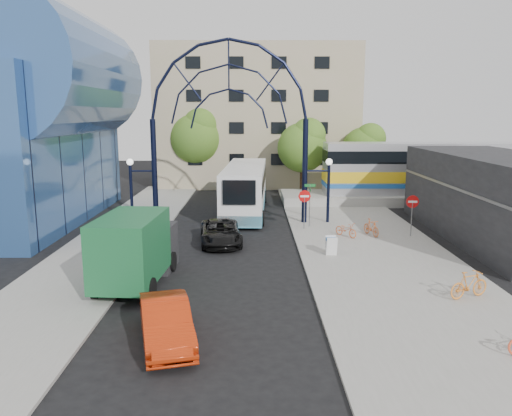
{
  "coord_description": "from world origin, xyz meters",
  "views": [
    {
      "loc": [
        1.52,
        -19.0,
        7.37
      ],
      "look_at": [
        1.69,
        6.0,
        2.61
      ],
      "focal_mm": 35.0,
      "sensor_mm": 36.0,
      "label": 1
    }
  ],
  "objects_px": {
    "train_car": "(476,168)",
    "red_sedan": "(166,322)",
    "tree_north_b": "(197,135)",
    "tree_north_a": "(304,145)",
    "black_suv": "(221,232)",
    "do_not_enter_sign": "(412,206)",
    "bike_far_b": "(469,284)",
    "stop_sign": "(305,200)",
    "gateway_arch": "(229,95)",
    "street_name_sign": "(310,196)",
    "bike_near_a": "(346,230)",
    "sandwich_board": "(331,243)",
    "tree_north_c": "(365,147)",
    "green_truck": "(137,248)",
    "bike_near_b": "(371,227)"
  },
  "relations": [
    {
      "from": "train_car",
      "to": "red_sedan",
      "type": "height_order",
      "value": "train_car"
    },
    {
      "from": "train_car",
      "to": "tree_north_b",
      "type": "bearing_deg",
      "value": 161.64
    },
    {
      "from": "tree_north_a",
      "to": "black_suv",
      "type": "distance_m",
      "value": 18.77
    },
    {
      "from": "do_not_enter_sign",
      "to": "tree_north_a",
      "type": "height_order",
      "value": "tree_north_a"
    },
    {
      "from": "red_sedan",
      "to": "bike_far_b",
      "type": "height_order",
      "value": "red_sedan"
    },
    {
      "from": "stop_sign",
      "to": "black_suv",
      "type": "distance_m",
      "value": 6.2
    },
    {
      "from": "bike_far_b",
      "to": "gateway_arch",
      "type": "bearing_deg",
      "value": 14.16
    },
    {
      "from": "street_name_sign",
      "to": "tree_north_b",
      "type": "xyz_separation_m",
      "value": [
        -9.08,
        17.33,
        3.14
      ]
    },
    {
      "from": "bike_near_a",
      "to": "stop_sign",
      "type": "bearing_deg",
      "value": 101.04
    },
    {
      "from": "street_name_sign",
      "to": "train_car",
      "type": "xyz_separation_m",
      "value": [
        14.8,
        9.4,
        0.77
      ]
    },
    {
      "from": "bike_near_a",
      "to": "sandwich_board",
      "type": "bearing_deg",
      "value": -147.51
    },
    {
      "from": "bike_near_a",
      "to": "bike_far_b",
      "type": "bearing_deg",
      "value": -110.09
    },
    {
      "from": "do_not_enter_sign",
      "to": "sandwich_board",
      "type": "distance_m",
      "value": 6.85
    },
    {
      "from": "gateway_arch",
      "to": "tree_north_c",
      "type": "bearing_deg",
      "value": 48.96
    },
    {
      "from": "sandwich_board",
      "to": "street_name_sign",
      "type": "bearing_deg",
      "value": 93.46
    },
    {
      "from": "gateway_arch",
      "to": "do_not_enter_sign",
      "type": "height_order",
      "value": "gateway_arch"
    },
    {
      "from": "tree_north_b",
      "to": "black_suv",
      "type": "distance_m",
      "value": 21.97
    },
    {
      "from": "do_not_enter_sign",
      "to": "tree_north_b",
      "type": "distance_m",
      "value": 25.09
    },
    {
      "from": "stop_sign",
      "to": "green_truck",
      "type": "xyz_separation_m",
      "value": [
        -8.33,
        -9.97,
        -0.4
      ]
    },
    {
      "from": "tree_north_a",
      "to": "stop_sign",
      "type": "bearing_deg",
      "value": -95.42
    },
    {
      "from": "bike_far_b",
      "to": "bike_near_b",
      "type": "bearing_deg",
      "value": -13.33
    },
    {
      "from": "stop_sign",
      "to": "red_sedan",
      "type": "relative_size",
      "value": 0.57
    },
    {
      "from": "sandwich_board",
      "to": "do_not_enter_sign",
      "type": "bearing_deg",
      "value": 36.68
    },
    {
      "from": "stop_sign",
      "to": "black_suv",
      "type": "xyz_separation_m",
      "value": [
        -5.11,
        -3.26,
        -1.32
      ]
    },
    {
      "from": "street_name_sign",
      "to": "red_sedan",
      "type": "bearing_deg",
      "value": -111.63
    },
    {
      "from": "tree_north_a",
      "to": "red_sedan",
      "type": "height_order",
      "value": "tree_north_a"
    },
    {
      "from": "gateway_arch",
      "to": "street_name_sign",
      "type": "bearing_deg",
      "value": -15.07
    },
    {
      "from": "black_suv",
      "to": "bike_near_b",
      "type": "distance_m",
      "value": 9.09
    },
    {
      "from": "tree_north_a",
      "to": "bike_far_b",
      "type": "relative_size",
      "value": 3.78
    },
    {
      "from": "stop_sign",
      "to": "tree_north_a",
      "type": "bearing_deg",
      "value": 84.58
    },
    {
      "from": "tree_north_c",
      "to": "green_truck",
      "type": "xyz_separation_m",
      "value": [
        -15.65,
        -25.9,
        -2.68
      ]
    },
    {
      "from": "tree_north_a",
      "to": "tree_north_c",
      "type": "relative_size",
      "value": 1.08
    },
    {
      "from": "do_not_enter_sign",
      "to": "green_truck",
      "type": "xyz_separation_m",
      "value": [
        -14.53,
        -7.97,
        -0.38
      ]
    },
    {
      "from": "tree_north_c",
      "to": "bike_near_b",
      "type": "relative_size",
      "value": 3.94
    },
    {
      "from": "street_name_sign",
      "to": "tree_north_c",
      "type": "distance_m",
      "value": 16.95
    },
    {
      "from": "green_truck",
      "to": "black_suv",
      "type": "height_order",
      "value": "green_truck"
    },
    {
      "from": "tree_north_c",
      "to": "bike_near_b",
      "type": "height_order",
      "value": "tree_north_c"
    },
    {
      "from": "sandwich_board",
      "to": "black_suv",
      "type": "relative_size",
      "value": 0.2
    },
    {
      "from": "stop_sign",
      "to": "green_truck",
      "type": "relative_size",
      "value": 0.39
    },
    {
      "from": "do_not_enter_sign",
      "to": "black_suv",
      "type": "height_order",
      "value": "do_not_enter_sign"
    },
    {
      "from": "tree_north_a",
      "to": "red_sedan",
      "type": "relative_size",
      "value": 1.61
    },
    {
      "from": "tree_north_a",
      "to": "black_suv",
      "type": "height_order",
      "value": "tree_north_a"
    },
    {
      "from": "tree_north_c",
      "to": "train_car",
      "type": "bearing_deg",
      "value": -36.96
    },
    {
      "from": "train_car",
      "to": "bike_near_a",
      "type": "bearing_deg",
      "value": -136.91
    },
    {
      "from": "tree_north_a",
      "to": "green_truck",
      "type": "relative_size",
      "value": 1.08
    },
    {
      "from": "gateway_arch",
      "to": "street_name_sign",
      "type": "relative_size",
      "value": 4.87
    },
    {
      "from": "do_not_enter_sign",
      "to": "tree_north_a",
      "type": "relative_size",
      "value": 0.35
    },
    {
      "from": "tree_north_b",
      "to": "red_sedan",
      "type": "relative_size",
      "value": 1.84
    },
    {
      "from": "gateway_arch",
      "to": "red_sedan",
      "type": "bearing_deg",
      "value": -94.19
    },
    {
      "from": "sandwich_board",
      "to": "black_suv",
      "type": "bearing_deg",
      "value": 154.93
    }
  ]
}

